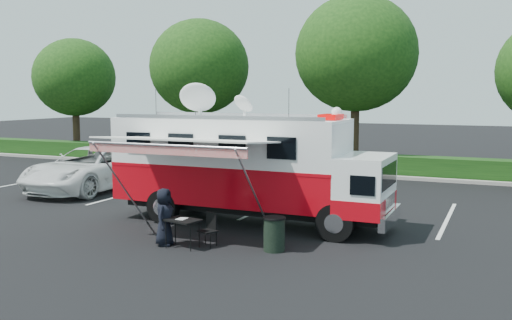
{
  "coord_description": "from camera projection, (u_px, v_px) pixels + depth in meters",
  "views": [
    {
      "loc": [
        7.07,
        -15.57,
        3.96
      ],
      "look_at": [
        0.0,
        0.5,
        1.9
      ],
      "focal_mm": 40.0,
      "sensor_mm": 36.0,
      "label": 1
    }
  ],
  "objects": [
    {
      "name": "ground_plane",
      "position": [
        249.0,
        223.0,
        17.44
      ],
      "size": [
        120.0,
        120.0,
        0.0
      ],
      "primitive_type": "plane",
      "color": "black",
      "rests_on": "ground"
    },
    {
      "name": "back_border",
      "position": [
        378.0,
        72.0,
        28.13
      ],
      "size": [
        60.0,
        6.14,
        8.87
      ],
      "color": "#9E998E",
      "rests_on": "ground_plane"
    },
    {
      "name": "stall_lines",
      "position": [
        271.0,
        205.0,
        20.37
      ],
      "size": [
        24.12,
        5.5,
        0.01
      ],
      "color": "silver",
      "rests_on": "ground_plane"
    },
    {
      "name": "command_truck",
      "position": [
        247.0,
        166.0,
        17.27
      ],
      "size": [
        8.56,
        2.36,
        4.11
      ],
      "color": "black",
      "rests_on": "ground_plane"
    },
    {
      "name": "awning",
      "position": [
        183.0,
        143.0,
        15.24
      ],
      "size": [
        4.67,
        2.43,
        2.83
      ],
      "color": "white",
      "rests_on": "ground_plane"
    },
    {
      "name": "white_suv",
      "position": [
        93.0,
        190.0,
        23.51
      ],
      "size": [
        2.93,
        6.36,
        1.77
      ],
      "primitive_type": "imported",
      "rotation": [
        0.0,
        0.0,
        0.0
      ],
      "color": "silver",
      "rests_on": "ground_plane"
    },
    {
      "name": "person",
      "position": [
        165.0,
        245.0,
        14.95
      ],
      "size": [
        0.63,
        0.82,
        1.51
      ],
      "primitive_type": "imported",
      "rotation": [
        0.0,
        0.0,
        1.79
      ],
      "color": "black",
      "rests_on": "ground_plane"
    },
    {
      "name": "folding_table",
      "position": [
        182.0,
        221.0,
        14.61
      ],
      "size": [
        0.99,
        0.8,
        0.75
      ],
      "color": "black",
      "rests_on": "ground_plane"
    },
    {
      "name": "folding_chair",
      "position": [
        210.0,
        227.0,
        14.83
      ],
      "size": [
        0.54,
        0.58,
        0.87
      ],
      "color": "black",
      "rests_on": "ground_plane"
    },
    {
      "name": "trash_bin",
      "position": [
        274.0,
        234.0,
        14.34
      ],
      "size": [
        0.58,
        0.58,
        0.87
      ],
      "color": "black",
      "rests_on": "ground_plane"
    }
  ]
}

